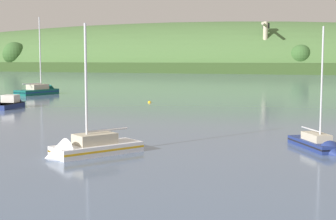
% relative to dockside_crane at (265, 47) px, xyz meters
% --- Properties ---
extents(far_shoreline_hill, '(602.62, 125.22, 54.03)m').
position_rel_dockside_crane_xyz_m(far_shoreline_hill, '(-59.35, 33.30, -11.76)').
color(far_shoreline_hill, '#314A21').
rests_on(far_shoreline_hill, ground).
extents(dockside_crane, '(4.98, 17.72, 23.73)m').
position_rel_dockside_crane_xyz_m(dockside_crane, '(0.00, 0.00, 0.00)').
color(dockside_crane, '#4C4C51').
rests_on(dockside_crane, ground).
extents(sailboat_near_mooring, '(5.00, 9.28, 14.93)m').
position_rel_dockside_crane_xyz_m(sailboat_near_mooring, '(-17.34, -157.80, -11.59)').
color(sailboat_near_mooring, '#0F564C').
rests_on(sailboat_near_mooring, ground).
extents(sailboat_midwater_white, '(5.52, 6.78, 9.44)m').
position_rel_dockside_crane_xyz_m(sailboat_midwater_white, '(17.64, -205.84, -11.68)').
color(sailboat_midwater_white, white).
rests_on(sailboat_midwater_white, ground).
extents(sailboat_far_left, '(4.44, 6.02, 9.25)m').
position_rel_dockside_crane_xyz_m(sailboat_far_left, '(31.88, -198.71, -11.84)').
color(sailboat_far_left, navy).
rests_on(sailboat_far_left, ground).
extents(fishing_boat_moored, '(3.37, 6.18, 3.74)m').
position_rel_dockside_crane_xyz_m(fishing_boat_moored, '(-7.12, -180.73, -11.62)').
color(fishing_boat_moored, navy).
rests_on(fishing_boat_moored, ground).
extents(mooring_buoy_foreground, '(0.51, 0.51, 0.59)m').
position_rel_dockside_crane_xyz_m(mooring_buoy_foreground, '(7.28, -167.71, -11.98)').
color(mooring_buoy_foreground, yellow).
rests_on(mooring_buoy_foreground, ground).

